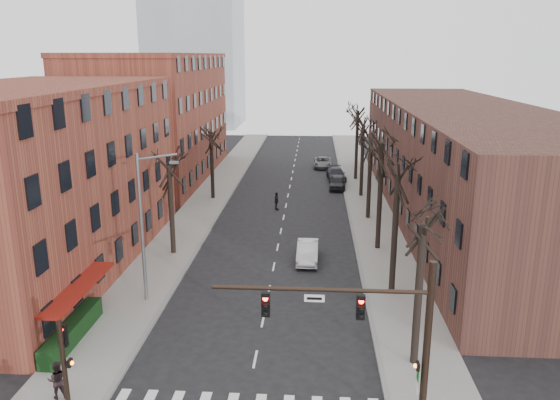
# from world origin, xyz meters

# --- Properties ---
(sidewalk_left) EXTENTS (4.00, 90.00, 0.15)m
(sidewalk_left) POSITION_xyz_m (-8.00, 35.00, 0.07)
(sidewalk_left) COLOR gray
(sidewalk_left) RESTS_ON ground
(sidewalk_right) EXTENTS (4.00, 90.00, 0.15)m
(sidewalk_right) POSITION_xyz_m (8.00, 35.00, 0.07)
(sidewalk_right) COLOR gray
(sidewalk_right) RESTS_ON ground
(building_left_near) EXTENTS (12.00, 26.00, 12.00)m
(building_left_near) POSITION_xyz_m (-16.00, 15.00, 6.00)
(building_left_near) COLOR brown
(building_left_near) RESTS_ON ground
(building_left_far) EXTENTS (12.00, 28.00, 14.00)m
(building_left_far) POSITION_xyz_m (-16.00, 44.00, 7.00)
(building_left_far) COLOR brown
(building_left_far) RESTS_ON ground
(building_right) EXTENTS (12.00, 50.00, 10.00)m
(building_right) POSITION_xyz_m (16.00, 30.00, 5.00)
(building_right) COLOR #502E25
(building_right) RESTS_ON ground
(awning_left) EXTENTS (1.20, 7.00, 0.15)m
(awning_left) POSITION_xyz_m (-9.40, 6.00, 0.00)
(awning_left) COLOR maroon
(awning_left) RESTS_ON ground
(hedge) EXTENTS (0.80, 6.00, 1.00)m
(hedge) POSITION_xyz_m (-9.50, 5.00, 0.65)
(hedge) COLOR black
(hedge) RESTS_ON sidewalk_left
(tree_right_a) EXTENTS (5.20, 5.20, 10.00)m
(tree_right_a) POSITION_xyz_m (7.60, 4.00, 0.00)
(tree_right_a) COLOR black
(tree_right_a) RESTS_ON ground
(tree_right_b) EXTENTS (5.20, 5.20, 10.80)m
(tree_right_b) POSITION_xyz_m (7.60, 12.00, 0.00)
(tree_right_b) COLOR black
(tree_right_b) RESTS_ON ground
(tree_right_c) EXTENTS (5.20, 5.20, 11.60)m
(tree_right_c) POSITION_xyz_m (7.60, 20.00, 0.00)
(tree_right_c) COLOR black
(tree_right_c) RESTS_ON ground
(tree_right_d) EXTENTS (5.20, 5.20, 10.00)m
(tree_right_d) POSITION_xyz_m (7.60, 28.00, 0.00)
(tree_right_d) COLOR black
(tree_right_d) RESTS_ON ground
(tree_right_e) EXTENTS (5.20, 5.20, 10.80)m
(tree_right_e) POSITION_xyz_m (7.60, 36.00, 0.00)
(tree_right_e) COLOR black
(tree_right_e) RESTS_ON ground
(tree_right_f) EXTENTS (5.20, 5.20, 11.60)m
(tree_right_f) POSITION_xyz_m (7.60, 44.00, 0.00)
(tree_right_f) COLOR black
(tree_right_f) RESTS_ON ground
(tree_left_a) EXTENTS (5.20, 5.20, 9.50)m
(tree_left_a) POSITION_xyz_m (-7.60, 18.00, 0.00)
(tree_left_a) COLOR black
(tree_left_a) RESTS_ON ground
(tree_left_b) EXTENTS (5.20, 5.20, 9.50)m
(tree_left_b) POSITION_xyz_m (-7.60, 34.00, 0.00)
(tree_left_b) COLOR black
(tree_left_b) RESTS_ON ground
(signal_mast_arm) EXTENTS (8.14, 0.30, 7.20)m
(signal_mast_arm) POSITION_xyz_m (5.45, -1.00, 4.40)
(signal_mast_arm) COLOR black
(signal_mast_arm) RESTS_ON ground
(signal_pole_left) EXTENTS (0.47, 0.44, 4.40)m
(signal_pole_left) POSITION_xyz_m (-6.99, -0.95, 2.61)
(signal_pole_left) COLOR black
(signal_pole_left) RESTS_ON ground
(streetlight) EXTENTS (2.45, 0.22, 9.03)m
(streetlight) POSITION_xyz_m (-7.03, 10.00, 5.01)
(streetlight) COLOR slate
(streetlight) RESTS_ON ground
(silver_sedan) EXTENTS (1.55, 4.29, 1.41)m
(silver_sedan) POSITION_xyz_m (2.33, 17.29, 0.70)
(silver_sedan) COLOR silver
(silver_sedan) RESTS_ON ground
(parked_car_near) EXTENTS (1.96, 4.38, 1.46)m
(parked_car_near) POSITION_xyz_m (5.30, 39.34, 0.73)
(parked_car_near) COLOR black
(parked_car_near) RESTS_ON ground
(parked_car_mid) EXTENTS (2.41, 5.06, 1.43)m
(parked_car_mid) POSITION_xyz_m (5.30, 43.59, 0.71)
(parked_car_mid) COLOR black
(parked_car_mid) RESTS_ON ground
(parked_car_far) EXTENTS (2.29, 4.88, 1.35)m
(parked_car_far) POSITION_xyz_m (3.80, 51.01, 0.68)
(parked_car_far) COLOR slate
(parked_car_far) RESTS_ON ground
(pedestrian_b) EXTENTS (0.95, 0.82, 1.68)m
(pedestrian_b) POSITION_xyz_m (-8.00, 0.22, 0.99)
(pedestrian_b) COLOR black
(pedestrian_b) RESTS_ON sidewalk_left
(pedestrian_crossing) EXTENTS (0.67, 1.09, 1.73)m
(pedestrian_crossing) POSITION_xyz_m (-0.82, 30.41, 0.87)
(pedestrian_crossing) COLOR black
(pedestrian_crossing) RESTS_ON ground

